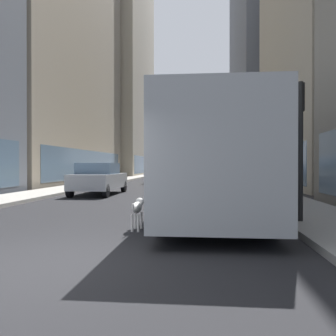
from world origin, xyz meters
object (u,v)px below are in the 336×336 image
object	(u,v)px
car_white_van	(169,171)
car_black_suv	(162,171)
traffic_light_near	(300,128)
car_red_coupe	(194,170)
transit_bus	(211,157)
car_blue_hatchback	(193,170)
car_silver_sedan	(99,179)
dalmatian_dog	(137,208)
car_yellow_taxi	(159,173)
pedestrian_in_coat	(282,179)

from	to	relation	value
car_white_van	car_black_suv	xyz separation A→B (m)	(-1.60, 6.66, 0.00)
traffic_light_near	car_red_coupe	bearing A→B (deg)	94.95
transit_bus	car_red_coupe	xyz separation A→B (m)	(-1.60, 39.99, -0.95)
car_red_coupe	car_blue_hatchback	bearing A→B (deg)	-90.00
car_white_van	traffic_light_near	bearing A→B (deg)	-78.68
car_silver_sedan	car_black_suv	distance (m)	28.30
car_red_coupe	car_white_van	xyz separation A→B (m)	(-2.40, -12.22, -0.00)
transit_bus	car_white_van	xyz separation A→B (m)	(-4.00, 27.78, -0.96)
car_silver_sedan	car_black_suv	xyz separation A→B (m)	(0.00, 28.30, -0.00)
car_red_coupe	dalmatian_dog	world-z (taller)	car_red_coupe
car_blue_hatchback	car_red_coupe	size ratio (longest dim) A/B	1.03
car_yellow_taxi	car_white_van	xyz separation A→B (m)	(-0.00, 9.58, -0.00)
transit_bus	car_yellow_taxi	distance (m)	18.65
car_white_van	pedestrian_in_coat	xyz separation A→B (m)	(6.61, -26.16, 0.19)
car_red_coupe	traffic_light_near	xyz separation A→B (m)	(3.70, -42.70, 1.61)
car_red_coupe	car_black_suv	world-z (taller)	same
car_blue_hatchback	car_yellow_taxi	xyz separation A→B (m)	(-2.40, -16.77, -0.00)
pedestrian_in_coat	traffic_light_near	bearing A→B (deg)	-96.77
pedestrian_in_coat	traffic_light_near	distance (m)	4.58
car_black_suv	pedestrian_in_coat	world-z (taller)	pedestrian_in_coat
transit_bus	car_black_suv	bearing A→B (deg)	99.24
transit_bus	car_red_coupe	distance (m)	40.04
car_blue_hatchback	car_white_van	world-z (taller)	same
pedestrian_in_coat	dalmatian_dog	bearing A→B (deg)	-130.59
car_blue_hatchback	pedestrian_in_coat	bearing A→B (deg)	-82.80
car_blue_hatchback	dalmatian_dog	size ratio (longest dim) A/B	4.68
car_blue_hatchback	car_white_van	size ratio (longest dim) A/B	1.14
car_yellow_taxi	dalmatian_dog	xyz separation A→B (m)	(2.20, -21.73, -0.31)
car_yellow_taxi	traffic_light_near	size ratio (longest dim) A/B	1.21
car_yellow_taxi	car_black_suv	world-z (taller)	same
transit_bus	pedestrian_in_coat	world-z (taller)	transit_bus
car_yellow_taxi	dalmatian_dog	bearing A→B (deg)	-84.22
transit_bus	dalmatian_dog	world-z (taller)	transit_bus
pedestrian_in_coat	traffic_light_near	size ratio (longest dim) A/B	0.50
car_blue_hatchback	car_white_van	bearing A→B (deg)	-108.46
car_blue_hatchback	car_black_suv	bearing A→B (deg)	-172.39
transit_bus	pedestrian_in_coat	bearing A→B (deg)	31.75
car_white_van	car_yellow_taxi	bearing A→B (deg)	-90.00
transit_bus	car_silver_sedan	xyz separation A→B (m)	(-5.60, 6.14, -0.95)
car_blue_hatchback	car_black_suv	distance (m)	4.04
transit_bus	car_black_suv	world-z (taller)	transit_bus
car_red_coupe	car_silver_sedan	distance (m)	34.09
transit_bus	car_blue_hatchback	distance (m)	35.02
car_blue_hatchback	pedestrian_in_coat	world-z (taller)	pedestrian_in_coat
car_yellow_taxi	car_black_suv	size ratio (longest dim) A/B	1.02
car_red_coupe	car_white_van	distance (m)	12.45
transit_bus	car_white_van	bearing A→B (deg)	98.19
car_yellow_taxi	pedestrian_in_coat	xyz separation A→B (m)	(6.61, -16.58, 0.19)
dalmatian_dog	traffic_light_near	bearing A→B (deg)	12.04
car_blue_hatchback	car_silver_sedan	size ratio (longest dim) A/B	0.98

